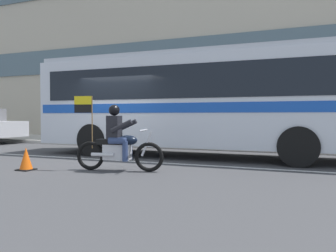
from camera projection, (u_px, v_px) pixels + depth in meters
ground_plane at (117, 158)px, 10.69m from camera, size 60.00×60.00×0.00m
sidewalk_curb at (176, 143)px, 15.40m from camera, size 28.00×3.80×0.15m
lane_center_stripe at (107, 160)px, 10.14m from camera, size 26.60×0.14×0.01m
office_building_facade at (192, 15)px, 17.33m from camera, size 28.00×0.89×12.74m
transit_bus at (202, 97)px, 10.84m from camera, size 10.58×2.67×3.22m
motorcycle_with_rider at (118, 143)px, 8.12m from camera, size 2.16×0.76×1.78m
traffic_cone at (26, 159)px, 8.22m from camera, size 0.36×0.36×0.55m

